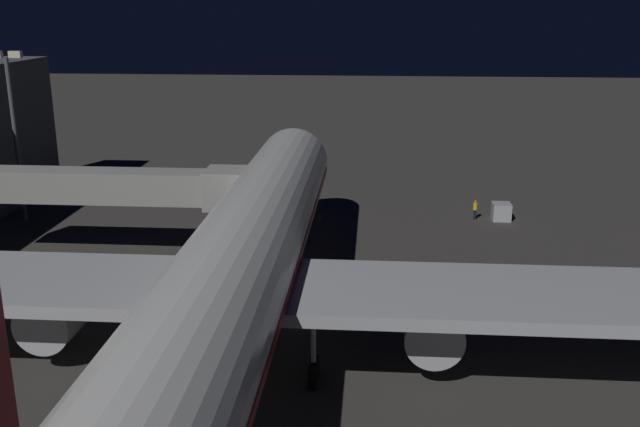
# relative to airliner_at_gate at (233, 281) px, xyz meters

# --- Properties ---
(ground_plane) EXTENTS (320.00, 320.00, 0.00)m
(ground_plane) POSITION_rel_airliner_at_gate_xyz_m (0.00, -10.10, -5.78)
(ground_plane) COLOR #383533
(airliner_at_gate) EXTENTS (59.18, 63.96, 18.88)m
(airliner_at_gate) POSITION_rel_airliner_at_gate_xyz_m (0.00, 0.00, 0.00)
(airliner_at_gate) COLOR silver
(airliner_at_gate) RESTS_ON ground_plane
(jet_bridge) EXTENTS (21.38, 3.40, 7.46)m
(jet_bridge) POSITION_rel_airliner_at_gate_xyz_m (11.52, -18.35, 0.14)
(jet_bridge) COLOR #9E9E99
(jet_bridge) RESTS_ON ground_plane
(apron_floodlight_mast) EXTENTS (2.90, 0.50, 15.66)m
(apron_floodlight_mast) POSITION_rel_airliner_at_gate_xyz_m (25.50, -27.74, 3.45)
(apron_floodlight_mast) COLOR #59595E
(apron_floodlight_mast) RESTS_ON ground_plane
(baggage_container_far_row) EXTENTS (1.69, 1.66, 1.64)m
(baggage_container_far_row) POSITION_rel_airliner_at_gate_xyz_m (-19.33, -31.27, -4.96)
(baggage_container_far_row) COLOR #B7BABF
(baggage_container_far_row) RESTS_ON ground_plane
(ground_crew_marshaller_fwd) EXTENTS (0.40, 0.40, 1.88)m
(ground_crew_marshaller_fwd) POSITION_rel_airliner_at_gate_xyz_m (-16.90, -31.33, -4.74)
(ground_crew_marshaller_fwd) COLOR black
(ground_crew_marshaller_fwd) RESTS_ON ground_plane
(traffic_cone_nose_port) EXTENTS (0.36, 0.36, 0.55)m
(traffic_cone_nose_port) POSITION_rel_airliner_at_gate_xyz_m (-2.20, -30.31, -5.50)
(traffic_cone_nose_port) COLOR orange
(traffic_cone_nose_port) RESTS_ON ground_plane
(traffic_cone_nose_starboard) EXTENTS (0.36, 0.36, 0.55)m
(traffic_cone_nose_starboard) POSITION_rel_airliner_at_gate_xyz_m (2.20, -30.31, -5.50)
(traffic_cone_nose_starboard) COLOR orange
(traffic_cone_nose_starboard) RESTS_ON ground_plane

